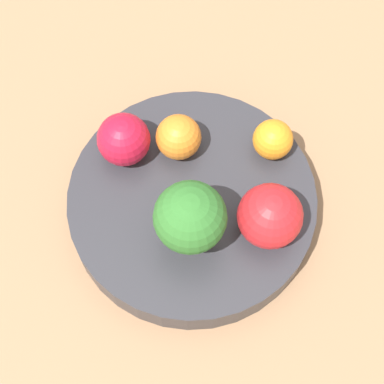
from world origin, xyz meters
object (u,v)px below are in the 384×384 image
Objects in this scene: apple_red at (270,216)px; orange_back at (273,139)px; broccoli at (190,218)px; orange_front at (179,137)px; bowl at (192,204)px; apple_green at (124,140)px.

orange_back is (0.05, -0.06, -0.01)m from apple_red.
broccoli is 1.40× the size of apple_red.
apple_red is 0.08m from orange_back.
apple_red is 1.52× the size of orange_back.
orange_front is (0.11, 0.00, -0.01)m from apple_red.
apple_red reaches higher than bowl.
orange_front reaches higher than bowl.
apple_red is 0.15m from apple_green.
broccoli reaches higher than apple_green.
orange_front reaches higher than orange_back.
orange_front is (-0.03, -0.04, -0.00)m from apple_green.
broccoli is 1.62× the size of apple_green.
apple_red is (-0.07, -0.03, 0.05)m from bowl.
orange_back is (-0.01, -0.09, 0.04)m from bowl.
orange_back is at bearing -48.60° from apple_red.
orange_back is at bearing -99.55° from bowl.
apple_red is at bearing -158.13° from bowl.
orange_front is 1.13× the size of orange_back.
orange_front is (0.05, -0.03, 0.04)m from bowl.
bowl is at bearing 21.87° from apple_red.
orange_front is 0.09m from orange_back.
broccoli is 0.12m from orange_back.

